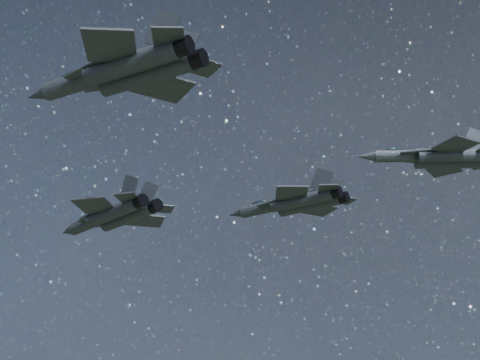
% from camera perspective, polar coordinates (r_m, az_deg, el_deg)
% --- Properties ---
extents(jet_lead, '(18.94, 12.70, 4.79)m').
position_cam_1_polar(jet_lead, '(89.78, -9.80, -2.68)').
color(jet_lead, '#2D3238').
extents(jet_left, '(18.42, 12.90, 4.64)m').
position_cam_1_polar(jet_left, '(97.25, 4.37, -1.75)').
color(jet_left, '#2D3238').
extents(jet_right, '(20.13, 14.27, 5.11)m').
position_cam_1_polar(jet_right, '(67.22, -8.92, 8.42)').
color(jet_right, '#2D3238').
extents(jet_slot, '(15.26, 10.01, 3.93)m').
position_cam_1_polar(jet_slot, '(82.92, 15.20, 1.73)').
color(jet_slot, '#2D3238').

